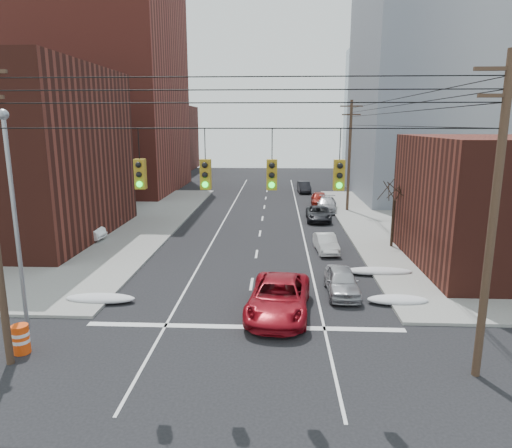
# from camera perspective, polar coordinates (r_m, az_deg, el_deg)

# --- Properties ---
(ground) EXTENTS (160.00, 160.00, 0.00)m
(ground) POSITION_cam_1_polar(r_m,az_deg,el_deg) (14.95, -3.41, -23.41)
(ground) COLOR black
(ground) RESTS_ON ground
(building_brick_tall) EXTENTS (24.00, 20.00, 30.00)m
(building_brick_tall) POSITION_cam_1_polar(r_m,az_deg,el_deg) (65.48, -21.09, 17.13)
(building_brick_tall) COLOR maroon
(building_brick_tall) RESTS_ON ground
(building_brick_far) EXTENTS (22.00, 18.00, 12.00)m
(building_brick_far) POSITION_cam_1_polar(r_m,az_deg,el_deg) (90.33, -15.18, 10.28)
(building_brick_far) COLOR #471C15
(building_brick_far) RESTS_ON ground
(building_office) EXTENTS (22.00, 20.00, 25.00)m
(building_office) POSITION_cam_1_polar(r_m,az_deg,el_deg) (59.82, 23.72, 15.03)
(building_office) COLOR gray
(building_office) RESTS_ON ground
(building_glass) EXTENTS (20.00, 18.00, 22.00)m
(building_glass) POSITION_cam_1_polar(r_m,az_deg,el_deg) (85.13, 18.64, 13.33)
(building_glass) COLOR gray
(building_glass) RESTS_ON ground
(utility_pole_right) EXTENTS (2.20, 0.28, 11.00)m
(utility_pole_right) POSITION_cam_1_polar(r_m,az_deg,el_deg) (16.90, 27.56, 0.91)
(utility_pole_right) COLOR #473323
(utility_pole_right) RESTS_ON ground
(utility_pole_far) EXTENTS (2.20, 0.28, 11.00)m
(utility_pole_far) POSITION_cam_1_polar(r_m,az_deg,el_deg) (46.68, 11.61, 8.56)
(utility_pole_far) COLOR #473323
(utility_pole_far) RESTS_ON ground
(traffic_signals) EXTENTS (17.00, 0.42, 2.02)m
(traffic_signals) POSITION_cam_1_polar(r_m,az_deg,el_deg) (15.15, -2.21, 6.44)
(traffic_signals) COLOR black
(traffic_signals) RESTS_ON ground
(street_light) EXTENTS (0.44, 0.44, 9.32)m
(street_light) POSITION_cam_1_polar(r_m,az_deg,el_deg) (21.31, -28.07, 2.32)
(street_light) COLOR gray
(street_light) RESTS_ON ground
(bare_tree) EXTENTS (2.09, 2.20, 4.93)m
(bare_tree) POSITION_cam_1_polar(r_m,az_deg,el_deg) (33.69, 16.75, 0.91)
(bare_tree) COLOR black
(bare_tree) RESTS_ON ground
(snow_nw) EXTENTS (3.50, 1.08, 0.42)m
(snow_nw) POSITION_cam_1_polar(r_m,az_deg,el_deg) (24.35, -18.87, -8.79)
(snow_nw) COLOR silver
(snow_nw) RESTS_ON ground
(snow_ne) EXTENTS (3.00, 1.08, 0.42)m
(snow_ne) POSITION_cam_1_polar(r_m,az_deg,el_deg) (23.94, 17.29, -9.04)
(snow_ne) COLOR silver
(snow_ne) RESTS_ON ground
(snow_east_far) EXTENTS (4.00, 1.08, 0.42)m
(snow_east_far) POSITION_cam_1_polar(r_m,az_deg,el_deg) (28.05, 15.03, -5.71)
(snow_east_far) COLOR silver
(snow_east_far) RESTS_ON ground
(red_pickup) EXTENTS (3.27, 6.15, 1.65)m
(red_pickup) POSITION_cam_1_polar(r_m,az_deg,el_deg) (21.55, 2.87, -9.15)
(red_pickup) COLOR maroon
(red_pickup) RESTS_ON ground
(parked_car_a) EXTENTS (1.65, 4.05, 1.38)m
(parked_car_a) POSITION_cam_1_polar(r_m,az_deg,el_deg) (24.41, 10.67, -7.05)
(parked_car_a) COLOR #A5A5AA
(parked_car_a) RESTS_ON ground
(parked_car_b) EXTENTS (1.59, 3.82, 1.23)m
(parked_car_b) POSITION_cam_1_polar(r_m,az_deg,el_deg) (32.07, 8.74, -2.39)
(parked_car_b) COLOR silver
(parked_car_b) RESTS_ON ground
(parked_car_c) EXTENTS (2.27, 4.75, 1.31)m
(parked_car_c) POSITION_cam_1_polar(r_m,az_deg,el_deg) (42.23, 7.81, 1.28)
(parked_car_c) COLOR black
(parked_car_c) RESTS_ON ground
(parked_car_d) EXTENTS (2.56, 5.02, 1.39)m
(parked_car_d) POSITION_cam_1_polar(r_m,az_deg,el_deg) (46.92, 8.82, 2.42)
(parked_car_d) COLOR #A1A2A6
(parked_car_d) RESTS_ON ground
(parked_car_e) EXTENTS (1.96, 4.45, 1.49)m
(parked_car_e) POSITION_cam_1_polar(r_m,az_deg,el_deg) (49.99, 7.92, 3.12)
(parked_car_e) COLOR maroon
(parked_car_e) RESTS_ON ground
(parked_car_f) EXTENTS (1.73, 4.35, 1.41)m
(parked_car_f) POSITION_cam_1_polar(r_m,az_deg,el_deg) (59.46, 6.00, 4.61)
(parked_car_f) COLOR black
(parked_car_f) RESTS_ON ground
(lot_car_a) EXTENTS (4.63, 1.89, 1.49)m
(lot_car_a) POSITION_cam_1_polar(r_m,az_deg,el_deg) (36.87, -21.79, -0.75)
(lot_car_a) COLOR white
(lot_car_a) RESTS_ON sidewalk_nw
(lot_car_b) EXTENTS (6.14, 4.55, 1.55)m
(lot_car_b) POSITION_cam_1_polar(r_m,az_deg,el_deg) (41.97, -19.93, 0.95)
(lot_car_b) COLOR silver
(lot_car_b) RESTS_ON sidewalk_nw
(lot_car_d) EXTENTS (3.79, 2.10, 1.22)m
(lot_car_d) POSITION_cam_1_polar(r_m,az_deg,el_deg) (45.54, -24.55, 1.21)
(lot_car_d) COLOR #ADADB2
(lot_car_d) RESTS_ON sidewalk_nw
(construction_barrel) EXTENTS (0.77, 0.77, 1.15)m
(construction_barrel) POSITION_cam_1_polar(r_m,az_deg,el_deg) (20.38, -27.32, -12.63)
(construction_barrel) COLOR #F0450C
(construction_barrel) RESTS_ON ground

